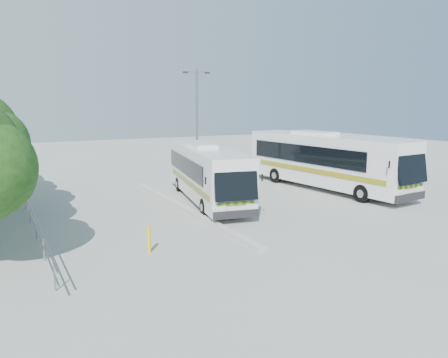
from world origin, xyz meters
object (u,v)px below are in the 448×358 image
coach_adjacent (325,160)px  bollard (149,239)px  coach_main (206,172)px  lamppost (197,120)px

coach_adjacent → bollard: coach_adjacent is taller
coach_main → bollard: (-6.05, -7.34, -1.20)m
lamppost → coach_adjacent: bearing=-41.6°
coach_adjacent → coach_main: bearing=170.9°
lamppost → coach_main: bearing=-102.1°
lamppost → bollard: bearing=-112.9°
coach_main → bollard: bearing=-118.2°
coach_main → coach_adjacent: size_ratio=0.87×
coach_main → lamppost: (2.52, 6.73, 2.80)m
coach_main → lamppost: lamppost is taller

